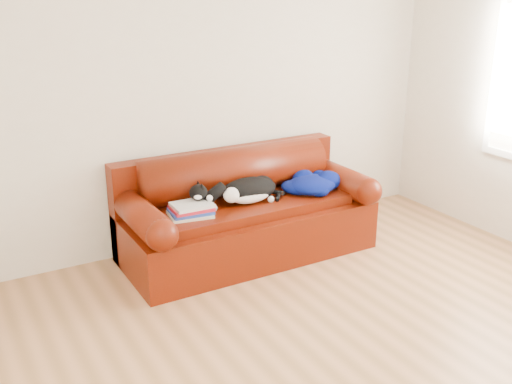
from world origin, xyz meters
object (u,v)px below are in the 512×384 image
at_px(sofa_base, 248,228).
at_px(blanket, 312,183).
at_px(cat, 248,191).
at_px(book_stack, 191,210).

relative_size(sofa_base, blanket, 3.40).
height_order(sofa_base, cat, cat).
distance_m(sofa_base, book_stack, 0.65).
height_order(sofa_base, book_stack, book_stack).
height_order(book_stack, cat, cat).
distance_m(sofa_base, blanket, 0.69).
bearing_deg(cat, sofa_base, 61.36).
xyz_separation_m(book_stack, cat, (0.53, 0.04, 0.05)).
xyz_separation_m(sofa_base, blanket, (0.59, -0.09, 0.33)).
distance_m(book_stack, blanket, 1.15).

